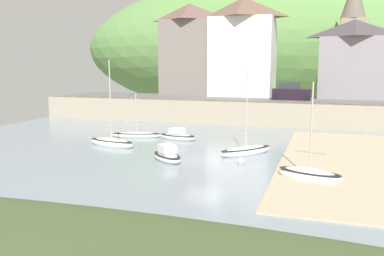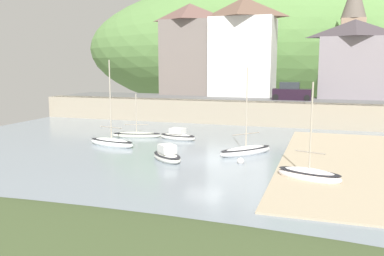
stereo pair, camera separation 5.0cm
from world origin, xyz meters
name	(u,v)px [view 1 (the left image)]	position (x,y,z in m)	size (l,w,h in m)	color
ground	(171,206)	(1.40, -9.56, 0.16)	(48.00, 41.00, 0.61)	gray
quay_seawall	(250,111)	(0.00, 17.50, 1.36)	(48.00, 9.40, 2.40)	gray
hillside_backdrop	(285,48)	(-0.20, 55.20, 9.28)	(80.00, 44.00, 26.53)	#5D8B47
waterfront_building_left	(190,49)	(-9.28, 25.20, 8.22)	(7.17, 4.76, 11.44)	slate
waterfront_building_centre	(243,46)	(-2.35, 25.20, 8.43)	(7.83, 6.22, 11.87)	white
waterfront_building_right	(353,58)	(10.35, 25.20, 6.91)	(7.74, 5.26, 8.86)	gray
church_with_spire	(352,35)	(10.30, 29.20, 9.84)	(3.00, 3.00, 14.41)	tan
sailboat_far_left	(309,175)	(6.94, -2.92, 0.29)	(3.81, 2.41, 5.55)	white
sailboat_blue_trim	(167,156)	(-2.18, -0.92, 0.29)	(3.12, 3.06, 1.19)	silver
dinghy_open_wooden	(137,135)	(-7.88, 6.33, 0.21)	(4.35, 2.01, 3.91)	silver
sailboat_nearest_shore	(246,150)	(2.43, 2.47, 0.27)	(3.68, 4.09, 6.23)	white
rowboat_small_beached	(112,142)	(-8.05, 2.22, 0.29)	(4.29, 1.99, 6.77)	white
sailboat_white_hull	(178,136)	(-4.15, 6.50, 0.27)	(3.51, 1.99, 1.10)	white
parked_car_near_slipway	(291,92)	(3.96, 20.70, 3.20)	(4.11, 1.82, 1.95)	black
mooring_buoy	(241,161)	(2.61, -0.27, 0.14)	(0.46, 0.46, 0.46)	silver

